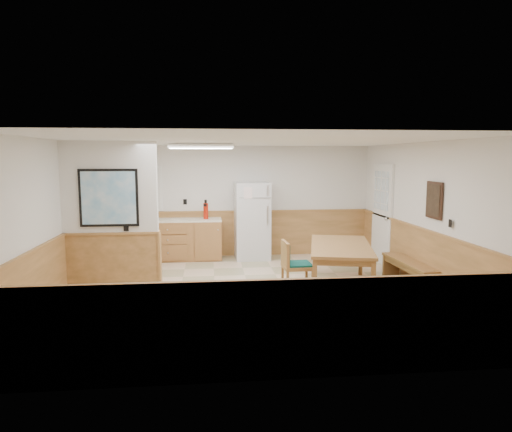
{
  "coord_description": "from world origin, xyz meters",
  "views": [
    {
      "loc": [
        -0.67,
        -7.32,
        2.23
      ],
      "look_at": [
        0.14,
        0.4,
        1.24
      ],
      "focal_mm": 32.0,
      "sensor_mm": 36.0,
      "label": 1
    }
  ],
  "objects": [
    {
      "name": "ground",
      "position": [
        0.0,
        0.0,
        0.0
      ],
      "size": [
        6.0,
        6.0,
        0.0
      ],
      "primitive_type": "plane",
      "color": "beige",
      "rests_on": "ground"
    },
    {
      "name": "ceiling",
      "position": [
        0.0,
        0.0,
        2.5
      ],
      "size": [
        6.0,
        6.0,
        0.02
      ],
      "primitive_type": "cube",
      "color": "white",
      "rests_on": "back_wall"
    },
    {
      "name": "back_wall",
      "position": [
        0.0,
        3.0,
        1.25
      ],
      "size": [
        6.0,
        0.02,
        2.5
      ],
      "primitive_type": "cube",
      "color": "white",
      "rests_on": "ground"
    },
    {
      "name": "right_wall",
      "position": [
        3.0,
        0.0,
        1.25
      ],
      "size": [
        0.02,
        6.0,
        2.5
      ],
      "primitive_type": "cube",
      "color": "white",
      "rests_on": "ground"
    },
    {
      "name": "left_wall",
      "position": [
        -3.0,
        0.0,
        1.25
      ],
      "size": [
        0.02,
        6.0,
        2.5
      ],
      "primitive_type": "cube",
      "color": "white",
      "rests_on": "ground"
    },
    {
      "name": "wainscot_back",
      "position": [
        0.0,
        2.98,
        0.5
      ],
      "size": [
        6.0,
        0.04,
        1.0
      ],
      "primitive_type": "cube",
      "color": "tan",
      "rests_on": "ground"
    },
    {
      "name": "wainscot_right",
      "position": [
        2.98,
        0.0,
        0.5
      ],
      "size": [
        0.04,
        6.0,
        1.0
      ],
      "primitive_type": "cube",
      "color": "tan",
      "rests_on": "ground"
    },
    {
      "name": "wainscot_left",
      "position": [
        -2.98,
        0.0,
        0.5
      ],
      "size": [
        0.04,
        6.0,
        1.0
      ],
      "primitive_type": "cube",
      "color": "tan",
      "rests_on": "ground"
    },
    {
      "name": "partition_wall",
      "position": [
        -2.25,
        0.19,
        1.23
      ],
      "size": [
        1.5,
        0.2,
        2.5
      ],
      "color": "white",
      "rests_on": "ground"
    },
    {
      "name": "kitchen_counter",
      "position": [
        -1.21,
        2.68,
        0.46
      ],
      "size": [
        2.2,
        0.61,
        1.0
      ],
      "color": "#A06138",
      "rests_on": "ground"
    },
    {
      "name": "exterior_door",
      "position": [
        2.96,
        1.9,
        1.05
      ],
      "size": [
        0.07,
        1.02,
        2.15
      ],
      "color": "white",
      "rests_on": "ground"
    },
    {
      "name": "kitchen_window",
      "position": [
        -2.1,
        2.98,
        1.55
      ],
      "size": [
        0.8,
        0.04,
        1.0
      ],
      "color": "white",
      "rests_on": "back_wall"
    },
    {
      "name": "wall_painting",
      "position": [
        2.97,
        -0.3,
        1.55
      ],
      "size": [
        0.04,
        0.5,
        0.6
      ],
      "color": "#311D13",
      "rests_on": "right_wall"
    },
    {
      "name": "fluorescent_fixture",
      "position": [
        -0.8,
        1.3,
        2.45
      ],
      "size": [
        1.2,
        0.3,
        0.09
      ],
      "color": "white",
      "rests_on": "ceiling"
    },
    {
      "name": "refrigerator",
      "position": [
        0.28,
        2.63,
        0.85
      ],
      "size": [
        0.77,
        0.73,
        1.7
      ],
      "rotation": [
        0.0,
        0.0,
        0.03
      ],
      "color": "silver",
      "rests_on": "ground"
    },
    {
      "name": "dining_table",
      "position": [
        1.57,
        0.17,
        0.66
      ],
      "size": [
        1.42,
        2.16,
        0.75
      ],
      "rotation": [
        0.0,
        0.0,
        -0.23
      ],
      "color": "#925C35",
      "rests_on": "ground"
    },
    {
      "name": "dining_bench",
      "position": [
        2.8,
        0.11,
        0.34
      ],
      "size": [
        0.41,
        1.58,
        0.45
      ],
      "rotation": [
        0.0,
        0.0,
        0.04
      ],
      "color": "#925C35",
      "rests_on": "ground"
    },
    {
      "name": "dining_chair",
      "position": [
        0.71,
        0.05,
        0.49
      ],
      "size": [
        0.69,
        0.5,
        0.85
      ],
      "rotation": [
        0.0,
        0.0,
        0.04
      ],
      "color": "#925C35",
      "rests_on": "ground"
    },
    {
      "name": "fire_extinguisher",
      "position": [
        -0.74,
        2.64,
        1.09
      ],
      "size": [
        0.12,
        0.12,
        0.42
      ],
      "rotation": [
        0.0,
        0.0,
        0.19
      ],
      "color": "#AF1A09",
      "rests_on": "kitchen_counter"
    },
    {
      "name": "soap_bottle",
      "position": [
        -2.22,
        2.68,
        1.01
      ],
      "size": [
        0.09,
        0.09,
        0.23
      ],
      "primitive_type": "cylinder",
      "rotation": [
        0.0,
        0.0,
        -0.25
      ],
      "color": "#198C27",
      "rests_on": "kitchen_counter"
    }
  ]
}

